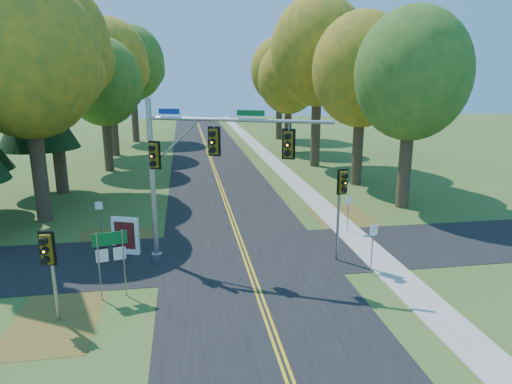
{
  "coord_description": "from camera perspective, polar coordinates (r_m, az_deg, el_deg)",
  "views": [
    {
      "loc": [
        -2.73,
        -18.7,
        8.45
      ],
      "look_at": [
        0.53,
        1.74,
        3.2
      ],
      "focal_mm": 32.0,
      "sensor_mm": 36.0,
      "label": 1
    }
  ],
  "objects": [
    {
      "name": "ground",
      "position": [
        20.7,
        -0.69,
        -9.86
      ],
      "size": [
        160.0,
        160.0,
        0.0
      ],
      "primitive_type": "plane",
      "color": "#36521D",
      "rests_on": "ground"
    },
    {
      "name": "road_main",
      "position": [
        20.7,
        -0.69,
        -9.84
      ],
      "size": [
        8.0,
        160.0,
        0.02
      ],
      "primitive_type": "cube",
      "color": "black",
      "rests_on": "ground"
    },
    {
      "name": "road_cross",
      "position": [
        22.52,
        -1.44,
        -7.79
      ],
      "size": [
        60.0,
        6.0,
        0.02
      ],
      "primitive_type": "cube",
      "color": "black",
      "rests_on": "ground"
    },
    {
      "name": "centerline_left",
      "position": [
        20.68,
        -0.97,
        -9.81
      ],
      "size": [
        0.1,
        160.0,
        0.01
      ],
      "primitive_type": "cube",
      "color": "gold",
      "rests_on": "road_main"
    },
    {
      "name": "centerline_right",
      "position": [
        20.7,
        -0.41,
        -9.78
      ],
      "size": [
        0.1,
        160.0,
        0.01
      ],
      "primitive_type": "cube",
      "color": "gold",
      "rests_on": "road_main"
    },
    {
      "name": "sidewalk_east",
      "position": [
        22.37,
        15.4,
        -8.42
      ],
      "size": [
        1.6,
        160.0,
        0.06
      ],
      "primitive_type": "cube",
      "color": "#9E998E",
      "rests_on": "ground"
    },
    {
      "name": "leaf_patch_w_near",
      "position": [
        24.51,
        -17.43,
        -6.61
      ],
      "size": [
        4.0,
        6.0,
        0.0
      ],
      "primitive_type": "cube",
      "color": "brown",
      "rests_on": "ground"
    },
    {
      "name": "leaf_patch_e",
      "position": [
        27.79,
        11.49,
        -3.75
      ],
      "size": [
        3.5,
        8.0,
        0.0
      ],
      "primitive_type": "cube",
      "color": "brown",
      "rests_on": "ground"
    },
    {
      "name": "leaf_patch_w_far",
      "position": [
        18.45,
        -23.67,
        -14.3
      ],
      "size": [
        3.0,
        5.0,
        0.0
      ],
      "primitive_type": "cube",
      "color": "brown",
      "rests_on": "ground"
    },
    {
      "name": "tree_w_a",
      "position": [
        29.33,
        -26.63,
        14.81
      ],
      "size": [
        8.0,
        8.0,
        14.15
      ],
      "color": "#38281C",
      "rests_on": "ground"
    },
    {
      "name": "tree_e_a",
      "position": [
        30.97,
        18.99,
        13.64
      ],
      "size": [
        7.2,
        7.2,
        12.73
      ],
      "color": "#38281C",
      "rests_on": "ground"
    },
    {
      "name": "tree_w_b",
      "position": [
        36.17,
        -24.44,
        16.06
      ],
      "size": [
        8.6,
        8.6,
        15.38
      ],
      "color": "#38281C",
      "rests_on": "ground"
    },
    {
      "name": "tree_e_b",
      "position": [
        36.92,
        13.16,
        14.57
      ],
      "size": [
        7.6,
        7.6,
        13.33
      ],
      "color": "#38281C",
      "rests_on": "ground"
    },
    {
      "name": "tree_w_c",
      "position": [
        43.7,
        -18.49,
        12.86
      ],
      "size": [
        6.8,
        6.8,
        11.91
      ],
      "color": "#38281C",
      "rests_on": "ground"
    },
    {
      "name": "tree_e_c",
      "position": [
        44.28,
        7.85,
        16.97
      ],
      "size": [
        8.8,
        8.8,
        15.79
      ],
      "color": "#38281C",
      "rests_on": "ground"
    },
    {
      "name": "tree_w_d",
      "position": [
        52.42,
        -17.79,
        15.04
      ],
      "size": [
        8.2,
        8.2,
        14.56
      ],
      "color": "#38281C",
      "rests_on": "ground"
    },
    {
      "name": "tree_e_d",
      "position": [
        52.95,
        4.16,
        13.97
      ],
      "size": [
        7.0,
        7.0,
        12.32
      ],
      "color": "#38281C",
      "rests_on": "ground"
    },
    {
      "name": "tree_w_e",
      "position": [
        63.11,
        -15.23,
        15.23
      ],
      "size": [
        8.4,
        8.4,
        14.97
      ],
      "color": "#38281C",
      "rests_on": "ground"
    },
    {
      "name": "tree_e_e",
      "position": [
        63.67,
        3.02,
        14.88
      ],
      "size": [
        7.8,
        7.8,
        13.74
      ],
      "color": "#38281C",
      "rests_on": "ground"
    },
    {
      "name": "pine_c",
      "position": [
        36.21,
        -26.46,
        14.77
      ],
      "size": [
        5.6,
        5.6,
        20.56
      ],
      "color": "#38281C",
      "rests_on": "ground"
    },
    {
      "name": "traffic_mast",
      "position": [
        20.16,
        -7.82,
        3.82
      ],
      "size": [
        7.67,
        3.57,
        7.55
      ],
      "rotation": [
        0.0,
        0.0,
        -0.41
      ],
      "color": "#9B9DA4",
      "rests_on": "ground"
    },
    {
      "name": "east_signal_pole",
      "position": [
        20.99,
        10.63,
        -0.03
      ],
      "size": [
        0.51,
        0.6,
        4.44
      ],
      "rotation": [
        0.0,
        0.0,
        0.17
      ],
      "color": "gray",
      "rests_on": "ground"
    },
    {
      "name": "ped_signal_pole",
      "position": [
        17.13,
        -24.51,
        -7.25
      ],
      "size": [
        0.54,
        0.63,
        3.43
      ],
      "rotation": [
        0.0,
        0.0,
        -0.12
      ],
      "color": "#95979D",
      "rests_on": "ground"
    },
    {
      "name": "route_sign_cluster",
      "position": [
        18.49,
        -17.71,
        -7.03
      ],
      "size": [
        1.27,
        0.33,
        2.78
      ],
      "rotation": [
        0.0,
        0.0,
        0.23
      ],
      "color": "gray",
      "rests_on": "ground"
    },
    {
      "name": "info_kiosk",
      "position": [
        23.15,
        -15.99,
        -5.29
      ],
      "size": [
        1.33,
        0.65,
        1.87
      ],
      "rotation": [
        0.0,
        0.0,
        -0.36
      ],
      "color": "white",
      "rests_on": "ground"
    },
    {
      "name": "reg_sign_e_north",
      "position": [
        25.66,
        11.48,
        -1.82
      ],
      "size": [
        0.4,
        0.17,
        2.16
      ],
      "rotation": [
        0.0,
        0.0,
        0.35
      ],
      "color": "gray",
      "rests_on": "ground"
    },
    {
      "name": "reg_sign_e_south",
      "position": [
        20.46,
        14.41,
        -5.77
      ],
      "size": [
        0.43,
        0.2,
        2.35
      ],
      "rotation": [
        0.0,
        0.0,
        0.4
      ],
      "color": "gray",
      "rests_on": "ground"
    },
    {
      "name": "reg_sign_w",
      "position": [
        25.8,
        -18.98,
        -2.4
      ],
      "size": [
        0.39,
        0.07,
        2.05
      ],
      "rotation": [
        0.0,
        0.0,
        0.05
      ],
      "color": "gray",
      "rests_on": "ground"
    }
  ]
}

